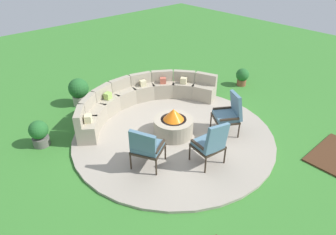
{
  "coord_description": "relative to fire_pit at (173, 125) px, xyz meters",
  "views": [
    {
      "loc": [
        -4.3,
        -4.54,
        4.35
      ],
      "look_at": [
        0.0,
        0.2,
        0.45
      ],
      "focal_mm": 32.36,
      "sensor_mm": 36.0,
      "label": 1
    }
  ],
  "objects": [
    {
      "name": "ground_plane",
      "position": [
        0.0,
        0.0,
        -0.34
      ],
      "size": [
        24.0,
        24.0,
        0.0
      ],
      "primitive_type": "plane",
      "color": "#387A2D"
    },
    {
      "name": "potted_plant_1",
      "position": [
        3.72,
        0.65,
        -0.02
      ],
      "size": [
        0.42,
        0.42,
        0.58
      ],
      "color": "brown",
      "rests_on": "ground_plane"
    },
    {
      "name": "potted_plant_2",
      "position": [
        -0.91,
        3.06,
        0.11
      ],
      "size": [
        0.58,
        0.58,
        0.81
      ],
      "color": "#A89E8E",
      "rests_on": "ground_plane"
    },
    {
      "name": "lounge_chair_front_left",
      "position": [
        -1.26,
        -0.52,
        0.26
      ],
      "size": [
        0.82,
        0.83,
        1.02
      ],
      "rotation": [
        0.0,
        0.0,
        5.21
      ],
      "color": "#2D2319",
      "rests_on": "patio_circle"
    },
    {
      "name": "patio_circle",
      "position": [
        0.0,
        0.0,
        -0.31
      ],
      "size": [
        4.96,
        4.96,
        0.06
      ],
      "primitive_type": "cylinder",
      "color": "#9E9384",
      "rests_on": "ground_plane"
    },
    {
      "name": "lounge_chair_back_left",
      "position": [
        1.08,
        -0.84,
        0.28
      ],
      "size": [
        0.81,
        0.84,
        1.08
      ],
      "rotation": [
        0.0,
        0.0,
        7.28
      ],
      "color": "#2D2319",
      "rests_on": "patio_circle"
    },
    {
      "name": "potted_plant_0",
      "position": [
        -2.6,
        1.85,
        0.01
      ],
      "size": [
        0.45,
        0.45,
        0.65
      ],
      "color": "#605B56",
      "rests_on": "ground_plane"
    },
    {
      "name": "fire_pit",
      "position": [
        0.0,
        0.0,
        0.0
      ],
      "size": [
        0.97,
        0.97,
        0.71
      ],
      "color": "#9E937F",
      "rests_on": "patio_circle"
    },
    {
      "name": "curved_stone_bench",
      "position": [
        0.23,
        1.62,
        0.03
      ],
      "size": [
        4.29,
        1.94,
        0.77
      ],
      "color": "#9E937F",
      "rests_on": "patio_circle"
    },
    {
      "name": "lounge_chair_front_right",
      "position": [
        -0.19,
        -1.35,
        0.27
      ],
      "size": [
        0.67,
        0.64,
        1.08
      ],
      "rotation": [
        0.0,
        0.0,
        6.16
      ],
      "color": "#2D2319",
      "rests_on": "patio_circle"
    }
  ]
}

